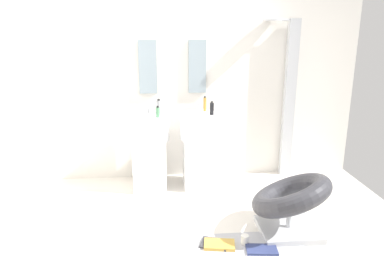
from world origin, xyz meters
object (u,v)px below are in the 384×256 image
(magazine_navy, at_px, (262,250))
(soap_bottle_green, at_px, (158,112))
(soap_bottle_amber, at_px, (205,104))
(pedestal_sink_left, at_px, (149,148))
(soap_bottle_clear, at_px, (157,108))
(soap_bottle_black, at_px, (212,109))
(magazine_charcoal, at_px, (214,244))
(coffee_mug, at_px, (245,239))
(shower_column, at_px, (288,96))
(magazine_ochre, at_px, (219,245))
(pedestal_sink_right, at_px, (200,147))
(lounge_chair, at_px, (290,200))
(soap_bottle_grey, at_px, (159,107))

(magazine_navy, xyz_separation_m, soap_bottle_green, (-0.90, 1.32, 0.98))
(soap_bottle_amber, bearing_deg, magazine_navy, -78.61)
(pedestal_sink_left, relative_size, soap_bottle_clear, 8.11)
(soap_bottle_green, relative_size, soap_bottle_black, 0.83)
(magazine_charcoal, relative_size, coffee_mug, 2.80)
(soap_bottle_black, bearing_deg, shower_column, 18.33)
(magazine_ochre, relative_size, soap_bottle_clear, 2.18)
(pedestal_sink_right, height_order, soap_bottle_clear, soap_bottle_clear)
(pedestal_sink_left, height_order, magazine_ochre, pedestal_sink_left)
(pedestal_sink_left, xyz_separation_m, lounge_chair, (1.36, -1.17, -0.16))
(pedestal_sink_right, height_order, soap_bottle_amber, soap_bottle_amber)
(soap_bottle_clear, bearing_deg, magazine_navy, -60.22)
(lounge_chair, xyz_separation_m, coffee_mug, (-0.47, -0.17, -0.30))
(lounge_chair, relative_size, soap_bottle_black, 6.73)
(soap_bottle_clear, bearing_deg, lounge_chair, -45.92)
(magazine_navy, height_order, coffee_mug, coffee_mug)
(pedestal_sink_left, distance_m, shower_column, 1.92)
(pedestal_sink_left, bearing_deg, soap_bottle_green, -50.17)
(lounge_chair, height_order, coffee_mug, lounge_chair)
(magazine_ochre, bearing_deg, lounge_chair, 24.00)
(soap_bottle_black, bearing_deg, soap_bottle_green, -173.36)
(pedestal_sink_left, relative_size, soap_bottle_green, 7.75)
(soap_bottle_clear, bearing_deg, coffee_mug, -61.91)
(shower_column, relative_size, magazine_ochre, 7.37)
(magazine_navy, xyz_separation_m, magazine_charcoal, (-0.41, 0.13, -0.00))
(pedestal_sink_left, relative_size, soap_bottle_grey, 5.96)
(pedestal_sink_left, xyz_separation_m, magazine_charcoal, (0.61, -1.33, -0.49))
(magazine_navy, relative_size, soap_bottle_green, 2.05)
(shower_column, height_order, soap_bottle_green, shower_column)
(shower_column, distance_m, magazine_ochre, 2.27)
(soap_bottle_grey, bearing_deg, pedestal_sink_right, -8.60)
(magazine_charcoal, bearing_deg, pedestal_sink_left, 132.95)
(lounge_chair, height_order, soap_bottle_green, soap_bottle_green)
(shower_column, distance_m, soap_bottle_green, 1.75)
(soap_bottle_green, bearing_deg, lounge_chair, -39.57)
(magazine_ochre, bearing_deg, magazine_charcoal, 156.84)
(coffee_mug, relative_size, soap_bottle_grey, 0.50)
(coffee_mug, height_order, soap_bottle_clear, soap_bottle_clear)
(magazine_charcoal, bearing_deg, soap_bottle_grey, 127.29)
(lounge_chair, distance_m, soap_bottle_green, 1.74)
(pedestal_sink_left, distance_m, magazine_ochre, 1.58)
(magazine_navy, distance_m, soap_bottle_grey, 2.03)
(pedestal_sink_left, distance_m, magazine_navy, 1.85)
(shower_column, bearing_deg, soap_bottle_clear, -174.58)
(magazine_navy, height_order, soap_bottle_amber, soap_bottle_amber)
(magazine_ochre, bearing_deg, soap_bottle_green, 122.97)
(lounge_chair, relative_size, magazine_charcoal, 4.51)
(soap_bottle_black, height_order, soap_bottle_grey, soap_bottle_grey)
(shower_column, height_order, soap_bottle_grey, shower_column)
(lounge_chair, bearing_deg, soap_bottle_grey, 134.83)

